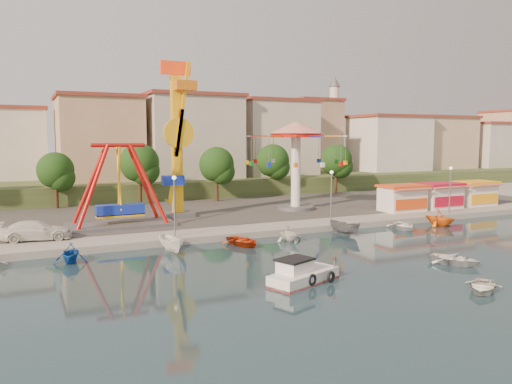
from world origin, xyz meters
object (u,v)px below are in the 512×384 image
wave_swinger (296,146)px  van (36,230)px  pirate_ship_ride (119,187)px  kamikaze_tower (178,142)px  cabin_motorboat (302,276)px  rowboat_a (455,259)px

wave_swinger → van: (-28.47, -6.41, -6.78)m
pirate_ship_ride → van: pirate_ship_ride is taller
kamikaze_tower → cabin_motorboat: bearing=-89.2°
rowboat_a → pirate_ship_ride: bearing=105.5°
pirate_ship_ride → cabin_motorboat: (7.14, -22.36, -3.93)m
wave_swinger → rowboat_a: bearing=-93.2°
cabin_motorboat → pirate_ship_ride: bearing=87.0°
van → rowboat_a: bearing=-118.7°
kamikaze_tower → rowboat_a: 30.16m
pirate_ship_ride → rowboat_a: (19.51, -23.03, -4.02)m
kamikaze_tower → rowboat_a: size_ratio=4.61×
cabin_motorboat → rowboat_a: bearing=-23.8°
kamikaze_tower → cabin_motorboat: (0.34, -25.42, -8.14)m
wave_swinger → van: bearing=-167.3°
kamikaze_tower → rowboat_a: bearing=-64.0°
pirate_ship_ride → wave_swinger: bearing=6.8°
wave_swinger → cabin_motorboat: 29.45m
kamikaze_tower → wave_swinger: (14.12, -0.57, -0.41)m
pirate_ship_ride → cabin_motorboat: bearing=-72.3°
kamikaze_tower → wave_swinger: kamikaze_tower is taller
pirate_ship_ride → rowboat_a: pirate_ship_ride is taller
kamikaze_tower → cabin_motorboat: 26.69m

